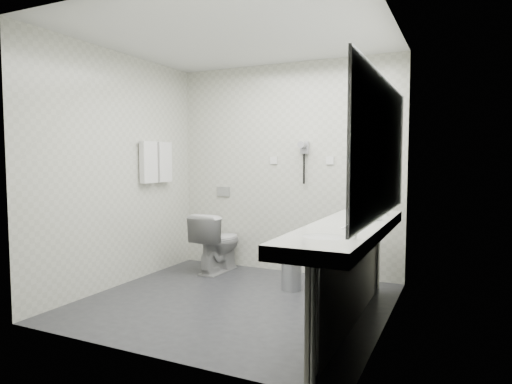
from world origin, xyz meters
The scene contains 30 objects.
floor centered at (0.00, 0.00, 0.00)m, with size 2.80×2.80×0.00m, color #29292E.
ceiling centered at (0.00, 0.00, 2.50)m, with size 2.80×2.80×0.00m, color silver.
wall_back centered at (0.00, 1.30, 1.25)m, with size 2.80×2.80×0.00m, color beige.
wall_front centered at (0.00, -1.30, 1.25)m, with size 2.80×2.80×0.00m, color beige.
wall_left centered at (-1.40, 0.00, 1.25)m, with size 2.60×2.60×0.00m, color beige.
wall_right centered at (1.40, 0.00, 1.25)m, with size 2.60×2.60×0.00m, color beige.
vanity_counter centered at (1.12, -0.20, 0.80)m, with size 0.55×2.20×0.10m, color silver.
vanity_panel centered at (1.15, -0.20, 0.38)m, with size 0.03×2.15×0.75m, color #989690.
vanity_post_near centered at (1.18, -1.24, 0.38)m, with size 0.06×0.06×0.75m, color silver.
vanity_post_far centered at (1.18, 0.84, 0.38)m, with size 0.06×0.06×0.75m, color silver.
mirror centered at (1.39, -0.20, 1.45)m, with size 0.02×2.20×1.05m, color #B2BCC6.
basin_near centered at (1.12, -0.85, 0.83)m, with size 0.40×0.31×0.05m, color silver.
basin_far centered at (1.12, 0.45, 0.83)m, with size 0.40×0.31×0.05m, color silver.
faucet_near centered at (1.32, -0.85, 0.92)m, with size 0.04×0.04×0.15m, color silver.
faucet_far centered at (1.32, 0.45, 0.92)m, with size 0.04×0.04×0.15m, color silver.
soap_bottle_a centered at (1.23, -0.06, 0.91)m, with size 0.05×0.05×0.12m, color beige.
soap_bottle_c centered at (1.25, -0.22, 0.91)m, with size 0.04×0.04×0.11m, color beige.
glass_left centered at (1.31, 0.11, 0.91)m, with size 0.07×0.07×0.12m, color silver.
toilet centered at (-0.74, 0.93, 0.36)m, with size 0.40×0.71×0.72m, color silver.
flush_plate centered at (-0.85, 1.29, 0.95)m, with size 0.18×0.02×0.12m, color #B2B5BA.
pedal_bin centered at (0.35, 0.60, 0.15)m, with size 0.21×0.21×0.30m, color #B2B5BA.
bin_lid centered at (0.35, 0.60, 0.31)m, with size 0.21×0.21×0.01m, color #B2B5BA.
towel_rail centered at (-1.35, 0.55, 1.55)m, with size 0.02×0.02×0.62m, color silver.
towel_near centered at (-1.34, 0.41, 1.33)m, with size 0.07×0.24×0.48m, color white.
towel_far centered at (-1.34, 0.69, 1.33)m, with size 0.07×0.24×0.48m, color white.
dryer_cradle centered at (0.25, 1.27, 1.50)m, with size 0.10×0.04×0.14m, color gray.
dryer_barrel centered at (0.25, 1.20, 1.53)m, with size 0.08×0.08×0.14m, color gray.
dryer_cord centered at (0.25, 1.26, 1.25)m, with size 0.02×0.02×0.35m, color black.
switch_plate_a centered at (-0.15, 1.29, 1.35)m, with size 0.09×0.02×0.09m, color silver.
switch_plate_b centered at (0.55, 1.29, 1.35)m, with size 0.09×0.02×0.09m, color silver.
Camera 1 is at (1.95, -3.67, 1.36)m, focal length 31.01 mm.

